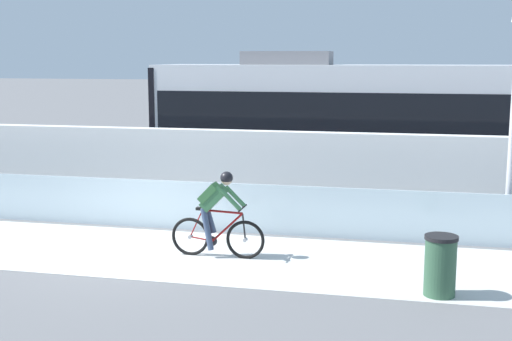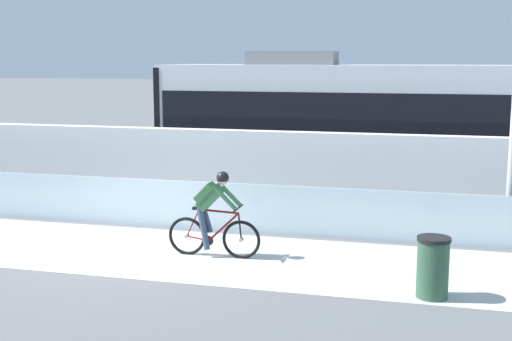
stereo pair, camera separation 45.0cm
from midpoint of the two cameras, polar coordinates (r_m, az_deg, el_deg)
name	(u,v)px [view 1 (the left image)]	position (r m, az deg, el deg)	size (l,w,h in m)	color
ground_plane	(131,251)	(13.29, -11.41, -6.65)	(200.00, 200.00, 0.00)	slate
bike_path_deck	(131,251)	(13.29, -11.41, -6.62)	(32.00, 3.20, 0.01)	silver
glass_parapet	(164,204)	(14.82, -8.57, -2.82)	(32.00, 0.05, 1.05)	silver
concrete_barrier_wall	(190,170)	(16.40, -6.33, 0.04)	(32.00, 0.36, 1.97)	white
tram_rail_near	(219,191)	(18.89, -3.83, -1.70)	(32.00, 0.08, 0.01)	#595654
tram_rail_far	(232,182)	(20.25, -2.68, -0.94)	(32.00, 0.08, 0.01)	#595654
tram	(358,123)	(18.63, 7.86, 3.95)	(11.06, 2.54, 3.81)	silver
cyclist_on_bike	(217,215)	(12.50, -4.32, -3.72)	(1.77, 0.58, 1.61)	black
trash_bin	(440,266)	(10.86, 14.00, -7.74)	(0.51, 0.51, 0.96)	#33593F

